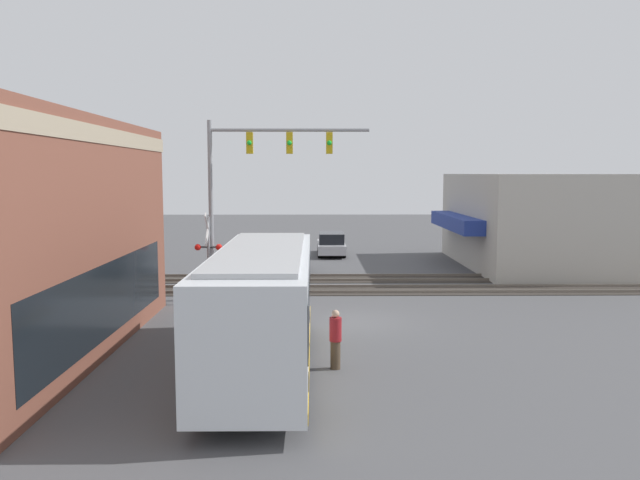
# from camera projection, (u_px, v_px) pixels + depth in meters

# --- Properties ---
(ground_plane) EXTENTS (120.00, 120.00, 0.00)m
(ground_plane) POSITION_uv_depth(u_px,v_px,m) (351.00, 321.00, 23.02)
(ground_plane) COLOR #4C4C4F
(shop_building) EXTENTS (12.76, 8.66, 5.40)m
(shop_building) POSITION_uv_depth(u_px,v_px,m) (528.00, 220.00, 36.45)
(shop_building) COLOR #B2ADA3
(shop_building) RESTS_ON ground
(city_bus) EXTENTS (10.27, 2.59, 3.40)m
(city_bus) POSITION_uv_depth(u_px,v_px,m) (263.00, 304.00, 17.08)
(city_bus) COLOR silver
(city_bus) RESTS_ON ground
(traffic_signal_gantry) EXTENTS (0.42, 6.82, 7.65)m
(traffic_signal_gantry) POSITION_uv_depth(u_px,v_px,m) (256.00, 169.00, 26.34)
(traffic_signal_gantry) COLOR gray
(traffic_signal_gantry) RESTS_ON ground
(crossing_signal) EXTENTS (1.41, 1.18, 3.81)m
(crossing_signal) POSITION_uv_depth(u_px,v_px,m) (208.00, 247.00, 26.56)
(crossing_signal) COLOR gray
(crossing_signal) RESTS_ON ground
(rail_track_near) EXTENTS (2.60, 60.00, 0.15)m
(rail_track_near) POSITION_uv_depth(u_px,v_px,m) (343.00, 290.00, 28.98)
(rail_track_near) COLOR #332D28
(rail_track_near) RESTS_ON ground
(rail_track_far) EXTENTS (2.60, 60.00, 0.15)m
(rail_track_far) POSITION_uv_depth(u_px,v_px,m) (340.00, 278.00, 32.17)
(rail_track_far) COLOR #332D28
(rail_track_far) RESTS_ON ground
(parked_car_black) EXTENTS (4.24, 1.82, 1.47)m
(parked_car_black) POSITION_uv_depth(u_px,v_px,m) (288.00, 261.00, 33.99)
(parked_car_black) COLOR black
(parked_car_black) RESTS_ON ground
(parked_car_silver) EXTENTS (4.60, 1.82, 1.53)m
(parked_car_silver) POSITION_uv_depth(u_px,v_px,m) (331.00, 245.00, 41.44)
(parked_car_silver) COLOR #B7B7BC
(parked_car_silver) RESTS_ON ground
(pedestrian_near_bus) EXTENTS (0.34, 0.34, 1.67)m
(pedestrian_near_bus) POSITION_uv_depth(u_px,v_px,m) (335.00, 339.00, 17.29)
(pedestrian_near_bus) COLOR #473828
(pedestrian_near_bus) RESTS_ON ground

